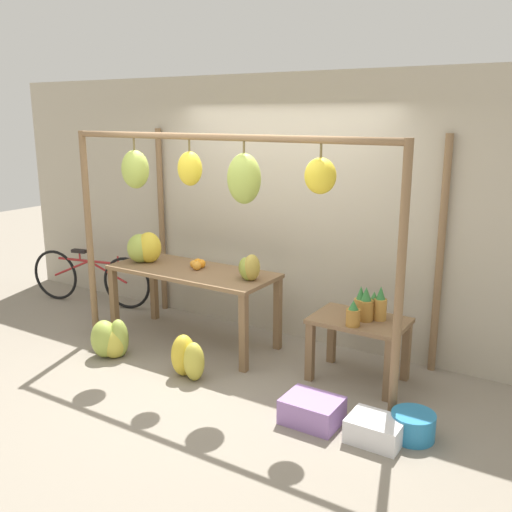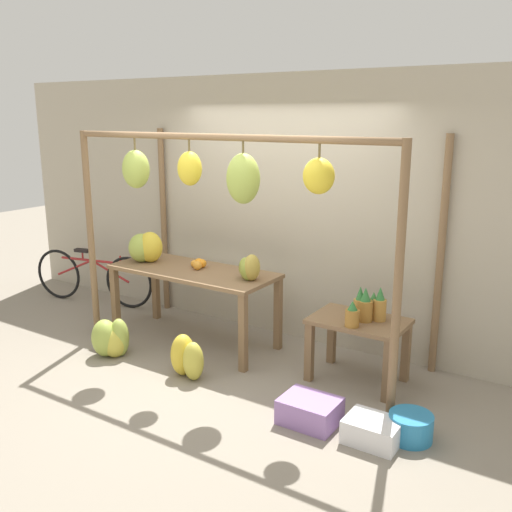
{
  "view_description": "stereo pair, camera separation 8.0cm",
  "coord_description": "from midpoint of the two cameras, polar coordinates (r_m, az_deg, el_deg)",
  "views": [
    {
      "loc": [
        2.93,
        -3.91,
        2.39
      ],
      "look_at": [
        0.11,
        0.6,
        1.06
      ],
      "focal_mm": 40.0,
      "sensor_mm": 36.0,
      "label": 1
    },
    {
      "loc": [
        3.0,
        -3.87,
        2.39
      ],
      "look_at": [
        0.11,
        0.6,
        1.06
      ],
      "focal_mm": 40.0,
      "sensor_mm": 36.0,
      "label": 2
    }
  ],
  "objects": [
    {
      "name": "banana_pile_ground_right",
      "position": [
        5.4,
        -7.27,
        -10.06
      ],
      "size": [
        0.41,
        0.3,
        0.4
      ],
      "color": "gold",
      "rests_on": "ground_plane"
    },
    {
      "name": "stall_awning",
      "position": [
        5.19,
        -3.37,
        6.14
      ],
      "size": [
        3.42,
        1.31,
        2.23
      ],
      "color": "brown",
      "rests_on": "ground_plane"
    },
    {
      "name": "display_table_main",
      "position": [
        6.03,
        -6.72,
        -2.35
      ],
      "size": [
        1.8,
        0.74,
        0.81
      ],
      "color": "brown",
      "rests_on": "ground_plane"
    },
    {
      "name": "display_table_side",
      "position": [
        5.28,
        9.83,
        -7.5
      ],
      "size": [
        0.84,
        0.57,
        0.6
      ],
      "color": "brown",
      "rests_on": "ground_plane"
    },
    {
      "name": "orange_pile",
      "position": [
        6.01,
        -6.24,
        -0.87
      ],
      "size": [
        0.18,
        0.19,
        0.1
      ],
      "color": "orange",
      "rests_on": "display_table_main"
    },
    {
      "name": "pineapple_cluster",
      "position": [
        5.16,
        10.6,
        -5.08
      ],
      "size": [
        0.27,
        0.41,
        0.31
      ],
      "color": "#A3702D",
      "rests_on": "display_table_side"
    },
    {
      "name": "parked_bicycle",
      "position": [
        7.63,
        -16.56,
        -2.08
      ],
      "size": [
        1.72,
        0.41,
        0.71
      ],
      "color": "black",
      "rests_on": "ground_plane"
    },
    {
      "name": "shop_wall_back",
      "position": [
        6.11,
        2.59,
        4.7
      ],
      "size": [
        8.0,
        0.08,
        2.8
      ],
      "color": "#B2A893",
      "rests_on": "ground_plane"
    },
    {
      "name": "fruit_crate_white",
      "position": [
        4.7,
        5.12,
        -15.12
      ],
      "size": [
        0.45,
        0.35,
        0.21
      ],
      "color": "#9970B7",
      "rests_on": "ground_plane"
    },
    {
      "name": "blue_bucket",
      "position": [
        4.63,
        14.92,
        -16.07
      ],
      "size": [
        0.33,
        0.33,
        0.2
      ],
      "color": "teal",
      "rests_on": "ground_plane"
    },
    {
      "name": "ground_plane",
      "position": [
        5.44,
        -4.82,
        -12.05
      ],
      "size": [
        20.0,
        20.0,
        0.0
      ],
      "primitive_type": "plane",
      "color": "gray"
    },
    {
      "name": "banana_pile_ground_left",
      "position": [
        6.0,
        -14.5,
        -8.11
      ],
      "size": [
        0.45,
        0.44,
        0.4
      ],
      "color": "#9EB247",
      "rests_on": "ground_plane"
    },
    {
      "name": "fruit_crate_purple",
      "position": [
        4.54,
        11.35,
        -16.67
      ],
      "size": [
        0.4,
        0.32,
        0.18
      ],
      "color": "silver",
      "rests_on": "ground_plane"
    },
    {
      "name": "banana_pile_on_table",
      "position": [
        6.34,
        -11.41,
        0.8
      ],
      "size": [
        0.45,
        0.4,
        0.34
      ],
      "color": "gold",
      "rests_on": "display_table_main"
    },
    {
      "name": "papaya_pile",
      "position": [
        5.56,
        -1.02,
        -1.22
      ],
      "size": [
        0.28,
        0.25,
        0.26
      ],
      "color": "#93A33D",
      "rests_on": "display_table_main"
    }
  ]
}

